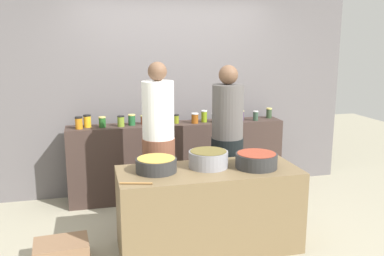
{
  "coord_description": "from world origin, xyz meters",
  "views": [
    {
      "loc": [
        -1.05,
        -3.87,
        1.97
      ],
      "look_at": [
        0.0,
        0.35,
        1.05
      ],
      "focal_mm": 38.87,
      "sensor_mm": 36.0,
      "label": 1
    }
  ],
  "objects": [
    {
      "name": "preserve_jar_1",
      "position": [
        -1.09,
        1.12,
        1.03
      ],
      "size": [
        0.09,
        0.09,
        0.15
      ],
      "color": "gold",
      "rests_on": "display_shelf"
    },
    {
      "name": "preserve_jar_8",
      "position": [
        -0.02,
        1.09,
        1.02
      ],
      "size": [
        0.07,
        0.07,
        0.11
      ],
      "color": "olive",
      "rests_on": "display_shelf"
    },
    {
      "name": "preserve_jar_15",
      "position": [
        1.25,
        1.15,
        1.03
      ],
      "size": [
        0.08,
        0.08,
        0.13
      ],
      "color": "#32462C",
      "rests_on": "display_shelf"
    },
    {
      "name": "preserve_jar_5",
      "position": [
        -0.42,
        1.13,
        1.01
      ],
      "size": [
        0.07,
        0.07,
        0.11
      ],
      "color": "brown",
      "rests_on": "display_shelf"
    },
    {
      "name": "preserve_jar_13",
      "position": [
        0.83,
        1.09,
        1.02
      ],
      "size": [
        0.08,
        0.08,
        0.13
      ],
      "color": "#472B5C",
      "rests_on": "display_shelf"
    },
    {
      "name": "bread_crate",
      "position": [
        -1.36,
        -0.27,
        0.1
      ],
      "size": [
        0.5,
        0.38,
        0.2
      ],
      "primitive_type": "cube",
      "rotation": [
        0.0,
        0.0,
        0.07
      ],
      "color": "#8A6648",
      "rests_on": "ground"
    },
    {
      "name": "preserve_jar_14",
      "position": [
        1.01,
        1.03,
        1.02
      ],
      "size": [
        0.07,
        0.07,
        0.12
      ],
      "color": "#324A39",
      "rests_on": "display_shelf"
    },
    {
      "name": "preserve_jar_6",
      "position": [
        -0.28,
        1.06,
        1.03
      ],
      "size": [
        0.09,
        0.09,
        0.14
      ],
      "color": "olive",
      "rests_on": "display_shelf"
    },
    {
      "name": "cook_in_cap",
      "position": [
        0.37,
        0.27,
        0.78
      ],
      "size": [
        0.35,
        0.35,
        1.72
      ],
      "color": "black",
      "rests_on": "ground"
    },
    {
      "name": "preserve_jar_0",
      "position": [
        -1.19,
        1.04,
        1.03
      ],
      "size": [
        0.09,
        0.09,
        0.14
      ],
      "color": "orange",
      "rests_on": "display_shelf"
    },
    {
      "name": "preserve_jar_9",
      "position": [
        0.21,
        1.04,
        1.02
      ],
      "size": [
        0.09,
        0.09,
        0.13
      ],
      "color": "#954C16",
      "rests_on": "display_shelf"
    },
    {
      "name": "preserve_jar_3",
      "position": [
        -0.7,
        1.06,
        1.02
      ],
      "size": [
        0.09,
        0.09,
        0.13
      ],
      "color": "olive",
      "rests_on": "display_shelf"
    },
    {
      "name": "cooking_pot_left",
      "position": [
        -0.49,
        -0.24,
        0.85
      ],
      "size": [
        0.38,
        0.38,
        0.13
      ],
      "color": "#2D2D2D",
      "rests_on": "prep_table"
    },
    {
      "name": "display_shelf",
      "position": [
        0.0,
        1.1,
        0.48
      ],
      "size": [
        2.7,
        0.36,
        0.96
      ],
      "primitive_type": "cube",
      "color": "#3D2D28",
      "rests_on": "ground"
    },
    {
      "name": "preserve_jar_4",
      "position": [
        -0.57,
        1.11,
        1.03
      ],
      "size": [
        0.09,
        0.09,
        0.13
      ],
      "color": "#205A2E",
      "rests_on": "display_shelf"
    },
    {
      "name": "preserve_jar_11",
      "position": [
        0.47,
        1.04,
        1.02
      ],
      "size": [
        0.09,
        0.09,
        0.12
      ],
      "color": "#2D543C",
      "rests_on": "display_shelf"
    },
    {
      "name": "ground",
      "position": [
        0.0,
        0.0,
        0.0
      ],
      "size": [
        12.0,
        12.0,
        0.0
      ],
      "primitive_type": "plane",
      "color": "#A7A088"
    },
    {
      "name": "preserve_jar_12",
      "position": [
        0.73,
        1.06,
        1.03
      ],
      "size": [
        0.09,
        0.09,
        0.13
      ],
      "color": "#531959",
      "rests_on": "display_shelf"
    },
    {
      "name": "cooking_pot_right",
      "position": [
        0.45,
        -0.35,
        0.86
      ],
      "size": [
        0.4,
        0.4,
        0.14
      ],
      "color": "#2D2D2D",
      "rests_on": "prep_table"
    },
    {
      "name": "storefront_wall",
      "position": [
        0.0,
        1.45,
        1.5
      ],
      "size": [
        4.8,
        0.12,
        3.0
      ],
      "primitive_type": "cube",
      "color": "slate",
      "rests_on": "ground"
    },
    {
      "name": "cooking_pot_center",
      "position": [
        0.02,
        -0.22,
        0.86
      ],
      "size": [
        0.37,
        0.37,
        0.16
      ],
      "color": "gray",
      "rests_on": "prep_table"
    },
    {
      "name": "cook_with_tongs",
      "position": [
        -0.37,
        0.3,
        0.8
      ],
      "size": [
        0.34,
        0.34,
        1.76
      ],
      "color": "brown",
      "rests_on": "ground"
    },
    {
      "name": "preserve_jar_10",
      "position": [
        0.34,
        1.09,
        1.03
      ],
      "size": [
        0.08,
        0.08,
        0.15
      ],
      "color": "olive",
      "rests_on": "display_shelf"
    },
    {
      "name": "preserve_jar_7",
      "position": [
        -0.17,
        1.15,
        1.02
      ],
      "size": [
        0.07,
        0.07,
        0.12
      ],
      "color": "orange",
      "rests_on": "display_shelf"
    },
    {
      "name": "prep_table",
      "position": [
        0.0,
        -0.3,
        0.39
      ],
      "size": [
        1.7,
        0.7,
        0.79
      ],
      "primitive_type": "cube",
      "color": "brown",
      "rests_on": "ground"
    },
    {
      "name": "preserve_jar_2",
      "position": [
        -0.92,
        1.07,
        1.02
      ],
      "size": [
        0.08,
        0.08,
        0.13
      ],
      "color": "#215722",
      "rests_on": "display_shelf"
    },
    {
      "name": "wooden_spoon",
      "position": [
        -0.71,
        -0.54,
        0.79
      ],
      "size": [
        0.27,
        0.09,
        0.02
      ],
      "primitive_type": "cylinder",
      "rotation": [
        1.57,
        0.0,
        1.3
      ],
      "color": "#9E703D",
      "rests_on": "prep_table"
    }
  ]
}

